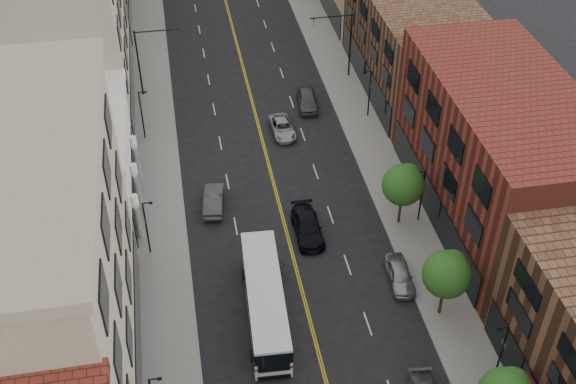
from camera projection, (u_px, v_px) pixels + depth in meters
sidewalk_left at (158, 168)px, 65.38m from camera, size 4.00×110.00×0.15m
sidewalk_right at (371, 145)px, 68.12m from camera, size 4.00×110.00×0.15m
bldg_l_tanoffice at (34, 284)px, 42.00m from camera, size 10.00×22.00×18.00m
bldg_l_white at (68, 168)px, 58.88m from camera, size 10.00×14.00×8.00m
bldg_l_far_a at (68, 20)px, 68.68m from camera, size 10.00×20.00×18.00m
bldg_r_mid at (499, 155)px, 56.95m from camera, size 10.00×22.00×12.00m
bldg_r_far_a at (415, 43)px, 73.59m from camera, size 10.00×20.00×10.00m
tree_r_2 at (448, 273)px, 49.52m from camera, size 3.40×3.40×5.59m
tree_r_3 at (404, 183)px, 57.14m from camera, size 3.40×3.40×5.59m
lamp_l_2 at (147, 225)px, 55.03m from camera, size 0.81×0.55×5.05m
lamp_l_3 at (142, 112)px, 67.23m from camera, size 0.81×0.55×5.05m
lamp_r_1 at (501, 350)px, 45.84m from camera, size 0.81×0.55×5.05m
lamp_r_2 at (421, 193)px, 58.04m from camera, size 0.81×0.55×5.05m
lamp_r_3 at (369, 91)px, 70.23m from camera, size 0.81×0.55×5.05m
signal_mast_left at (145, 55)px, 72.36m from camera, size 4.49×0.18×7.20m
signal_mast_right at (344, 38)px, 75.17m from camera, size 4.49×0.18×7.20m
city_bus at (265, 299)px, 50.86m from camera, size 3.24×11.63×2.96m
car_parked_far at (400, 275)px, 54.05m from camera, size 1.95×4.36×1.46m
car_lane_behind at (214, 200)px, 60.82m from camera, size 2.21×4.75×1.51m
car_lane_a at (307, 227)px, 58.15m from camera, size 2.15×5.26×1.52m
car_lane_b at (282, 128)px, 69.41m from camera, size 2.36×4.73×1.29m
car_lane_c at (307, 99)px, 73.02m from camera, size 2.33×4.93×1.63m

